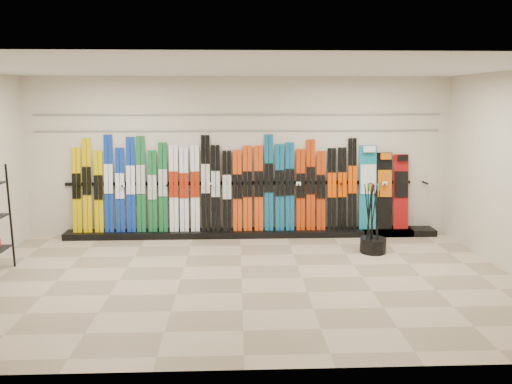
{
  "coord_description": "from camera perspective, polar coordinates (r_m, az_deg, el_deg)",
  "views": [
    {
      "loc": [
        -0.07,
        -6.94,
        2.59
      ],
      "look_at": [
        0.25,
        1.0,
        1.1
      ],
      "focal_mm": 35.0,
      "sensor_mm": 36.0,
      "label": 1
    }
  ],
  "objects": [
    {
      "name": "slatwall_rail_0",
      "position": [
        9.43,
        -1.9,
        7.04
      ],
      "size": [
        7.6,
        0.02,
        0.03
      ],
      "primitive_type": "cube",
      "color": "gray",
      "rests_on": "back_wall"
    },
    {
      "name": "floor",
      "position": [
        7.4,
        -1.66,
        -9.86
      ],
      "size": [
        8.0,
        8.0,
        0.0
      ],
      "primitive_type": "plane",
      "color": "gray",
      "rests_on": "ground"
    },
    {
      "name": "ski_rack_base",
      "position": [
        9.56,
        -0.47,
        -4.72
      ],
      "size": [
        8.0,
        0.4,
        0.12
      ],
      "primitive_type": "cube",
      "color": "black",
      "rests_on": "floor"
    },
    {
      "name": "snowboards",
      "position": [
        9.86,
        14.3,
        0.24
      ],
      "size": [
        0.95,
        0.25,
        1.6
      ],
      "color": "#14728C",
      "rests_on": "ski_rack_base"
    },
    {
      "name": "back_wall",
      "position": [
        9.5,
        -1.88,
        4.03
      ],
      "size": [
        8.0,
        0.0,
        8.0
      ],
      "primitive_type": "plane",
      "rotation": [
        1.57,
        0.0,
        0.0
      ],
      "color": "beige",
      "rests_on": "floor"
    },
    {
      "name": "pole_bin",
      "position": [
        8.79,
        13.22,
        -5.95
      ],
      "size": [
        0.44,
        0.44,
        0.25
      ],
      "primitive_type": "cylinder",
      "color": "black",
      "rests_on": "floor"
    },
    {
      "name": "skis",
      "position": [
        9.43,
        -4.68,
        0.51
      ],
      "size": [
        5.36,
        0.27,
        1.81
      ],
      "color": "#DAB600",
      "rests_on": "ski_rack_base"
    },
    {
      "name": "slatwall_rail_1",
      "position": [
        9.42,
        -1.91,
        8.86
      ],
      "size": [
        7.6,
        0.02,
        0.03
      ],
      "primitive_type": "cube",
      "color": "gray",
      "rests_on": "back_wall"
    },
    {
      "name": "ski_poles",
      "position": [
        8.63,
        13.13,
        -2.92
      ],
      "size": [
        0.3,
        0.33,
        1.18
      ],
      "color": "black",
      "rests_on": "pole_bin"
    },
    {
      "name": "ceiling",
      "position": [
        6.95,
        -1.8,
        14.0
      ],
      "size": [
        8.0,
        8.0,
        0.0
      ],
      "primitive_type": "plane",
      "rotation": [
        3.14,
        0.0,
        0.0
      ],
      "color": "silver",
      "rests_on": "back_wall"
    }
  ]
}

